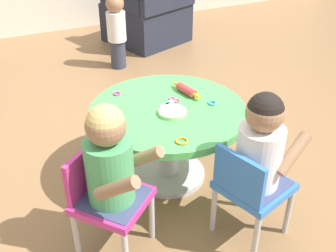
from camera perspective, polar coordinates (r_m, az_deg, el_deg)
The scene contains 14 objects.
ground_plane at distance 2.51m, azimuth 0.00°, elevation -6.80°, with size 10.00×10.00×0.00m, color olive.
craft_table at distance 2.30m, azimuth 0.00°, elevation 0.05°, with size 0.86×0.86×0.47m.
child_chair_left at distance 1.92m, azimuth -8.61°, elevation -9.77°, with size 0.42×0.42×0.54m.
seated_child_left at distance 1.76m, azimuth -8.09°, elevation -4.62°, with size 0.43×0.44×0.51m.
child_chair_right at distance 1.98m, azimuth 11.33°, elevation -8.38°, with size 0.37×0.37×0.54m.
seated_child_right at distance 1.88m, azimuth 12.80°, elevation -2.54°, with size 0.41×0.36×0.51m.
armchair_dark at distance 4.43m, azimuth -2.59°, elevation 15.39°, with size 0.90×0.91×0.85m.
toddler_standing at distance 3.80m, azimuth -7.17°, elevation 13.15°, with size 0.17×0.17×0.67m.
rolling_pin at distance 2.38m, azimuth 2.61°, elevation 5.02°, with size 0.08×0.23×0.05m.
craft_scissors at distance 2.30m, azimuth 0.45°, elevation 3.42°, with size 0.14×0.11×0.01m.
playdough_blob_0 at distance 2.18m, azimuth 0.64°, elevation 1.92°, with size 0.15×0.15×0.02m, color #B2E58C.
cookie_cutter_0 at distance 1.96m, azimuth 1.91°, elevation -2.09°, with size 0.06×0.06×0.01m, color orange.
cookie_cutter_1 at distance 2.30m, azimuth 6.15°, elevation 3.20°, with size 0.05×0.05×0.01m, color #3F99D8.
cookie_cutter_2 at distance 2.40m, azimuth -7.12°, elevation 4.49°, with size 0.05×0.05×0.01m, color #D83FA5.
Camera 1 is at (-0.84, -1.77, 1.57)m, focal length 43.88 mm.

